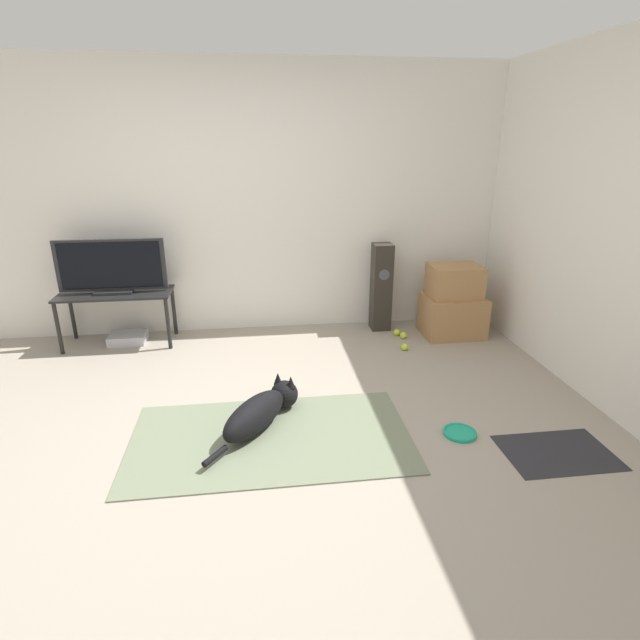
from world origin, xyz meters
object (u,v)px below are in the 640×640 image
tennis_ball_by_boxes (404,347)px  frisbee (460,433)px  cardboard_box_lower (452,316)px  cardboard_box_upper (455,281)px  tennis_ball_loose_on_carpet (397,332)px  tennis_ball_near_speaker (403,335)px  tv (111,267)px  floor_speaker (381,287)px  tv_stand (116,299)px  game_console (128,338)px  dog (261,410)px

tennis_ball_by_boxes → frisbee: bearing=-91.6°
frisbee → cardboard_box_lower: (0.62, 1.74, 0.18)m
cardboard_box_upper → tennis_ball_loose_on_carpet: (-0.54, 0.02, -0.52)m
cardboard_box_lower → tennis_ball_near_speaker: 0.53m
tennis_ball_by_boxes → tennis_ball_loose_on_carpet: bearing=85.2°
tennis_ball_by_boxes → tv: bearing=168.8°
tennis_ball_loose_on_carpet → tennis_ball_by_boxes: bearing=-94.8°
cardboard_box_upper → tv: tv is taller
floor_speaker → tennis_ball_by_boxes: 0.73m
tv_stand → cardboard_box_lower: bearing=-3.3°
floor_speaker → cardboard_box_upper: bearing=-20.4°
tv → tennis_ball_by_boxes: size_ratio=14.66×
tv_stand → tennis_ball_by_boxes: (2.64, -0.52, -0.41)m
frisbee → cardboard_box_upper: size_ratio=0.46×
tennis_ball_loose_on_carpet → game_console: 2.63m
cardboard_box_lower → tennis_ball_near_speaker: (-0.51, -0.05, -0.16)m
cardboard_box_lower → tv_stand: tv_stand is taller
tennis_ball_near_speaker → game_console: 2.67m
tennis_ball_loose_on_carpet → cardboard_box_lower: bearing=-3.6°
dog → tennis_ball_near_speaker: size_ratio=12.28×
frisbee → tennis_ball_near_speaker: tennis_ball_near_speaker is taller
cardboard_box_lower → cardboard_box_upper: size_ratio=1.20×
cardboard_box_lower → tennis_ball_near_speaker: cardboard_box_lower is taller
frisbee → game_console: game_console is taller
cardboard_box_upper → game_console: (-3.16, 0.19, -0.51)m
floor_speaker → dog: bearing=-125.8°
game_console → dog: bearing=-53.4°
tennis_ball_near_speaker → tennis_ball_by_boxes: bearing=-104.4°
dog → game_console: 2.10m
floor_speaker → tennis_ball_near_speaker: (0.16, -0.31, -0.41)m
dog → frisbee: 1.33m
cardboard_box_lower → tv: tv is taller
tennis_ball_by_boxes → tennis_ball_near_speaker: (0.07, 0.28, 0.00)m
floor_speaker → tennis_ball_by_boxes: bearing=-81.4°
dog → tennis_ball_loose_on_carpet: size_ratio=12.28×
floor_speaker → tv: bearing=-178.5°
tv_stand → game_console: (0.05, 0.02, -0.40)m
frisbee → tennis_ball_near_speaker: (0.11, 1.69, 0.02)m
cardboard_box_lower → game_console: 3.18m
tv_stand → tennis_ball_near_speaker: 2.76m
cardboard_box_lower → tv_stand: (-3.22, 0.19, 0.25)m
cardboard_box_upper → tv_stand: bearing=176.9°
tennis_ball_loose_on_carpet → game_console: size_ratio=0.20×
tennis_ball_by_boxes → game_console: 2.65m
dog → frisbee: (1.30, -0.27, -0.11)m
cardboard_box_lower → tv_stand: 3.24m
dog → tv: bearing=128.0°
tv_stand → tennis_ball_by_boxes: bearing=-11.2°
cardboard_box_lower → tennis_ball_loose_on_carpet: size_ratio=8.75×
cardboard_box_lower → tennis_ball_loose_on_carpet: 0.57m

